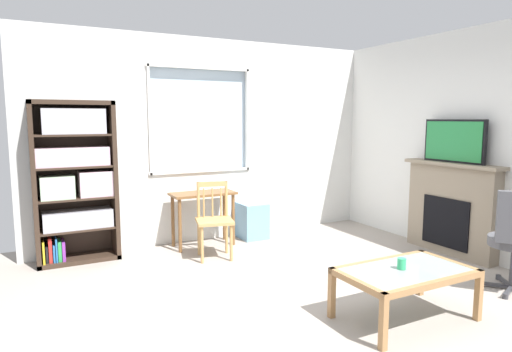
% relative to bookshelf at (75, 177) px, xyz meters
% --- Properties ---
extents(ground, '(5.82, 5.81, 0.02)m').
position_rel_bookshelf_xyz_m(ground, '(1.77, -2.16, -1.00)').
color(ground, '#9E9389').
extents(wall_back_with_window, '(4.82, 0.15, 2.71)m').
position_rel_bookshelf_xyz_m(wall_back_with_window, '(1.79, 0.24, 0.33)').
color(wall_back_with_window, silver).
rests_on(wall_back_with_window, ground).
extents(wall_right, '(0.12, 5.01, 2.71)m').
position_rel_bookshelf_xyz_m(wall_right, '(4.24, -2.16, 0.36)').
color(wall_right, silver).
rests_on(wall_right, ground).
extents(bookshelf, '(0.90, 0.38, 1.85)m').
position_rel_bookshelf_xyz_m(bookshelf, '(0.00, 0.00, 0.00)').
color(bookshelf, '#38281E').
rests_on(bookshelf, ground).
extents(desk_under_window, '(0.82, 0.39, 0.71)m').
position_rel_bookshelf_xyz_m(desk_under_window, '(1.52, -0.11, -0.43)').
color(desk_under_window, brown).
rests_on(desk_under_window, ground).
extents(wooden_chair, '(0.50, 0.49, 0.90)m').
position_rel_bookshelf_xyz_m(wooden_chair, '(1.46, -0.62, -0.53)').
color(wooden_chair, tan).
rests_on(wooden_chair, ground).
extents(plastic_drawer_unit, '(0.35, 0.40, 0.49)m').
position_rel_bookshelf_xyz_m(plastic_drawer_unit, '(2.26, -0.06, -0.75)').
color(plastic_drawer_unit, '#72ADDB').
rests_on(plastic_drawer_unit, ground).
extents(fireplace, '(0.26, 1.28, 1.13)m').
position_rel_bookshelf_xyz_m(fireplace, '(4.08, -1.83, -0.43)').
color(fireplace, gray).
rests_on(fireplace, ground).
extents(tv, '(0.06, 0.82, 0.51)m').
position_rel_bookshelf_xyz_m(tv, '(4.06, -1.83, 0.39)').
color(tv, black).
rests_on(tv, fireplace).
extents(coffee_table, '(1.09, 0.65, 0.43)m').
position_rel_bookshelf_xyz_m(coffee_table, '(2.22, -2.89, -0.62)').
color(coffee_table, '#8C9E99').
rests_on(coffee_table, ground).
extents(sippy_cup, '(0.07, 0.07, 0.09)m').
position_rel_bookshelf_xyz_m(sippy_cup, '(2.20, -2.87, -0.52)').
color(sippy_cup, '#33B770').
rests_on(sippy_cup, coffee_table).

